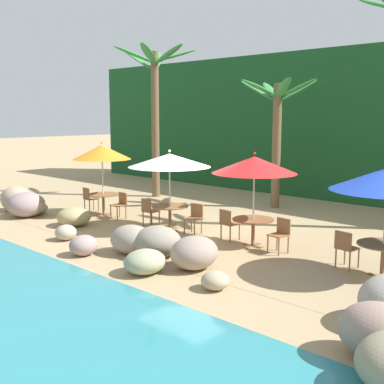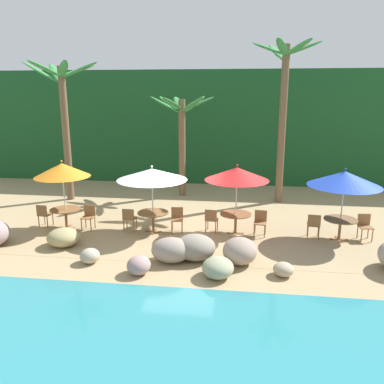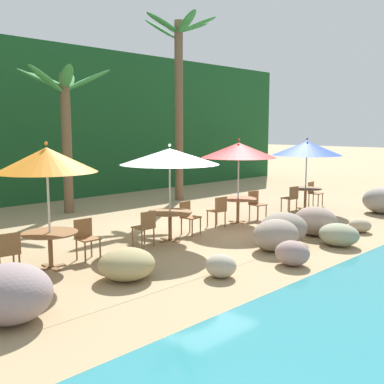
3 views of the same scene
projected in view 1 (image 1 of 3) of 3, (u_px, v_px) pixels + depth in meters
ground_plane at (195, 235)px, 14.11m from camera, size 120.00×120.00×0.00m
terrace_deck at (195, 235)px, 14.11m from camera, size 18.00×5.20×0.01m
foliage_backdrop at (344, 125)px, 20.13m from camera, size 28.00×2.40×6.00m
rock_seawall at (148, 244)px, 11.69m from camera, size 15.78×3.56×0.90m
umbrella_orange at (102, 152)px, 16.58m from camera, size 1.96×1.96×2.53m
dining_table_orange at (103, 198)px, 16.83m from camera, size 1.10×1.10×0.74m
chair_orange_seaward at (120, 203)px, 16.31m from camera, size 0.44×0.44×0.87m
chair_orange_inland at (89, 198)px, 17.43m from camera, size 0.47×0.48×0.87m
umbrella_white at (170, 160)px, 14.42m from camera, size 2.44×2.44×2.41m
dining_table_white at (170, 210)px, 14.65m from camera, size 1.10×1.10×0.74m
chair_white_seaward at (195, 216)px, 14.25m from camera, size 0.47×0.48×0.87m
chair_white_inland at (149, 210)px, 15.19m from camera, size 0.43×0.43×0.87m
umbrella_red at (254, 165)px, 12.60m from camera, size 2.20×2.20×2.49m
dining_table_red at (253, 224)px, 12.84m from camera, size 1.10×1.10×0.74m
chair_red_seaward at (281, 233)px, 12.27m from camera, size 0.47×0.47×0.87m
chair_red_inland at (228, 222)px, 13.44m from camera, size 0.47×0.47×0.87m
dining_table_blue at (383, 249)px, 10.38m from camera, size 1.10×1.10×0.74m
chair_blue_inland at (346, 247)px, 10.98m from camera, size 0.47×0.48×0.87m
palm_tree_nearest at (155, 96)px, 20.15m from camera, size 3.40×3.19×6.20m
palm_tree_second at (277, 118)px, 17.89m from camera, size 2.98×2.93×4.72m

